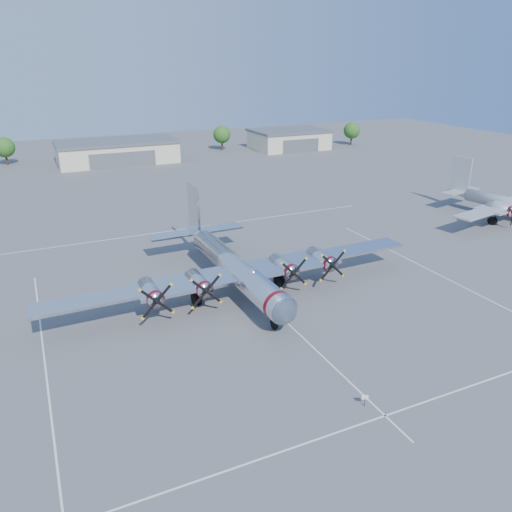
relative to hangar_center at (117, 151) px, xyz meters
name	(u,v)px	position (x,y,z in m)	size (l,w,h in m)	color
ground	(257,294)	(0.00, -81.96, -2.71)	(260.00, 260.00, 0.00)	#545457
parking_lines	(264,301)	(0.00, -83.71, -2.71)	(60.00, 50.08, 0.01)	silver
hangar_center	(117,151)	(0.00, 0.00, 0.00)	(28.60, 14.60, 5.40)	beige
hangar_east	(289,139)	(48.00, 0.00, 0.00)	(20.60, 14.60, 5.40)	beige
tree_west	(4,147)	(-25.00, 8.04, 1.51)	(4.80, 4.80, 6.64)	#382619
tree_east	(222,135)	(30.00, 6.04, 1.51)	(4.80, 4.80, 6.64)	#382619
tree_far_east	(352,130)	(68.00, -1.96, 1.51)	(4.80, 4.80, 6.64)	#382619
main_bomber_b29	(233,289)	(-1.89, -79.52, -2.71)	(42.03, 28.75, 9.29)	silver
twin_engine_east	(500,218)	(47.61, -72.92, -2.71)	(27.44, 19.73, 8.70)	#ABABB0
info_placard	(365,398)	(-0.71, -102.42, -2.04)	(0.48, 0.22, 0.96)	black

